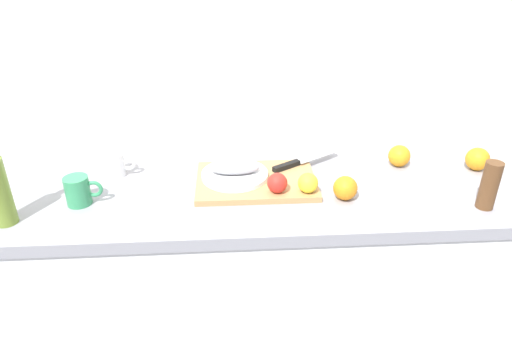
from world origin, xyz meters
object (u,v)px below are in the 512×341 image
at_px(white_plate, 235,175).
at_px(fish_fillet, 235,168).
at_px(lemon_0, 308,183).
at_px(coffee_mug_1, 79,191).
at_px(pepper_mill, 489,185).
at_px(coffee_mug_0, 115,164).
at_px(orange_0, 399,156).
at_px(chef_knife, 298,162).
at_px(cutting_board, 256,181).

relative_size(white_plate, fish_fillet, 1.33).
height_order(fish_fillet, lemon_0, lemon_0).
bearing_deg(coffee_mug_1, pepper_mill, -4.63).
relative_size(lemon_0, coffee_mug_0, 0.56).
bearing_deg(orange_0, chef_knife, -178.93).
relative_size(white_plate, orange_0, 2.87).
distance_m(lemon_0, pepper_mill, 0.54).
relative_size(white_plate, coffee_mug_1, 1.95).
height_order(lemon_0, coffee_mug_0, coffee_mug_0).
distance_m(cutting_board, white_plate, 0.08).
xyz_separation_m(cutting_board, pepper_mill, (0.69, -0.19, 0.07)).
bearing_deg(pepper_mill, lemon_0, 170.02).
distance_m(chef_knife, orange_0, 0.37).
xyz_separation_m(fish_fillet, coffee_mug_0, (-0.41, 0.07, -0.01)).
bearing_deg(white_plate, fish_fillet, -90.00).
distance_m(coffee_mug_0, orange_0, 1.01).
height_order(white_plate, pepper_mill, pepper_mill).
bearing_deg(lemon_0, chef_knife, 90.50).
xyz_separation_m(white_plate, fish_fillet, (0.00, -0.00, 0.03)).
xyz_separation_m(lemon_0, coffee_mug_0, (-0.64, 0.19, -0.01)).
bearing_deg(white_plate, lemon_0, -27.19).
height_order(chef_knife, lemon_0, lemon_0).
distance_m(cutting_board, coffee_mug_1, 0.56).
bearing_deg(coffee_mug_1, white_plate, 12.88).
distance_m(white_plate, fish_fillet, 0.03).
relative_size(fish_fillet, pepper_mill, 1.10).
relative_size(cutting_board, coffee_mug_1, 3.46).
bearing_deg(coffee_mug_0, pepper_mill, -13.60).
relative_size(coffee_mug_1, orange_0, 1.47).
bearing_deg(orange_0, coffee_mug_1, -169.67).
xyz_separation_m(white_plate, coffee_mug_0, (-0.41, 0.07, 0.02)).
relative_size(coffee_mug_1, pepper_mill, 0.75).
bearing_deg(white_plate, orange_0, 8.22).
height_order(chef_knife, coffee_mug_0, coffee_mug_0).
distance_m(coffee_mug_0, coffee_mug_1, 0.20).
distance_m(fish_fillet, orange_0, 0.60).
height_order(fish_fillet, coffee_mug_1, coffee_mug_1).
relative_size(orange_0, pepper_mill, 0.51).
bearing_deg(fish_fillet, coffee_mug_1, -167.12).
xyz_separation_m(cutting_board, coffee_mug_1, (-0.56, -0.09, 0.04)).
bearing_deg(pepper_mill, chef_knife, 151.55).
relative_size(chef_knife, lemon_0, 4.03).
xyz_separation_m(cutting_board, coffee_mug_0, (-0.49, 0.09, 0.03)).
xyz_separation_m(white_plate, chef_knife, (0.23, 0.08, 0.00)).
relative_size(white_plate, coffee_mug_0, 1.96).
bearing_deg(pepper_mill, coffee_mug_1, 175.37).
height_order(chef_knife, pepper_mill, pepper_mill).
xyz_separation_m(cutting_board, orange_0, (0.53, 0.10, 0.03)).
distance_m(cutting_board, orange_0, 0.54).
xyz_separation_m(white_plate, orange_0, (0.60, 0.09, 0.01)).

